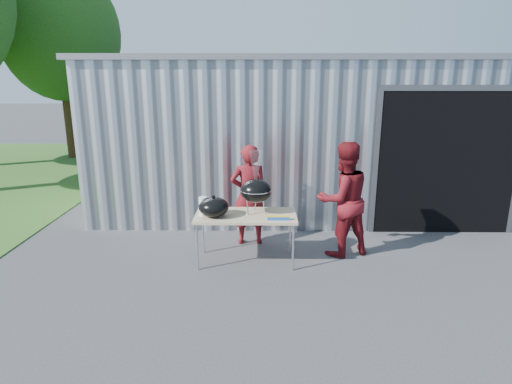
{
  "coord_description": "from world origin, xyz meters",
  "views": [
    {
      "loc": [
        0.06,
        -5.67,
        2.73
      ],
      "look_at": [
        -0.02,
        0.54,
        1.05
      ],
      "focal_mm": 30.0,
      "sensor_mm": 36.0,
      "label": 1
    }
  ],
  "objects_px": {
    "person_cook": "(249,195)",
    "person_bystander": "(343,199)",
    "folding_table": "(246,217)",
    "kettle_grill": "(256,186)"
  },
  "relations": [
    {
      "from": "person_cook",
      "to": "person_bystander",
      "type": "relative_size",
      "value": 0.94
    },
    {
      "from": "folding_table",
      "to": "person_bystander",
      "type": "bearing_deg",
      "value": 11.82
    },
    {
      "from": "kettle_grill",
      "to": "person_bystander",
      "type": "height_order",
      "value": "person_bystander"
    },
    {
      "from": "kettle_grill",
      "to": "person_bystander",
      "type": "xyz_separation_m",
      "value": [
        1.35,
        0.24,
        -0.27
      ]
    },
    {
      "from": "folding_table",
      "to": "person_bystander",
      "type": "relative_size",
      "value": 0.84
    },
    {
      "from": "person_cook",
      "to": "folding_table",
      "type": "bearing_deg",
      "value": 81.4
    },
    {
      "from": "folding_table",
      "to": "person_cook",
      "type": "xyz_separation_m",
      "value": [
        0.03,
        0.76,
        0.13
      ]
    },
    {
      "from": "person_cook",
      "to": "person_bystander",
      "type": "height_order",
      "value": "person_bystander"
    },
    {
      "from": "kettle_grill",
      "to": "folding_table",
      "type": "bearing_deg",
      "value": -154.34
    },
    {
      "from": "folding_table",
      "to": "person_bystander",
      "type": "distance_m",
      "value": 1.54
    }
  ]
}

